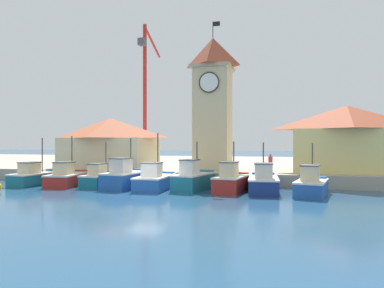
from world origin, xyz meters
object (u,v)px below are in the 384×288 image
object	(u,v)px
fishing_boat_left_outer	(68,178)
fishing_boat_mid_left	(126,178)
port_crane_near	(145,106)
dock_worker_near_tower	(270,163)
fishing_boat_left_inner	(102,179)
fishing_boat_right_inner	(232,181)
fishing_boat_right_outer	(263,182)
warehouse_left	(110,143)
fishing_boat_far_right	(311,185)
clock_tower	(213,100)
fishing_boat_far_left	(36,177)
warehouse_right	(347,138)
fishing_boat_mid_right	(194,179)
fishing_boat_center	(155,180)

from	to	relation	value
fishing_boat_left_outer	fishing_boat_mid_left	world-z (taller)	fishing_boat_left_outer
port_crane_near	dock_worker_near_tower	size ratio (longest dim) A/B	12.26
fishing_boat_left_inner	dock_worker_near_tower	size ratio (longest dim) A/B	2.63
fishing_boat_right_inner	fishing_boat_right_outer	bearing A→B (deg)	3.07
fishing_boat_mid_left	warehouse_left	bearing A→B (deg)	126.02
fishing_boat_far_right	fishing_boat_right_inner	bearing A→B (deg)	174.33
fishing_boat_left_outer	clock_tower	distance (m)	15.27
fishing_boat_far_left	fishing_boat_left_outer	size ratio (longest dim) A/B	1.00
warehouse_left	fishing_boat_mid_left	bearing A→B (deg)	-53.98
warehouse_right	port_crane_near	size ratio (longest dim) A/B	0.48
fishing_boat_mid_right	dock_worker_near_tower	world-z (taller)	fishing_boat_mid_right
fishing_boat_far_right	fishing_boat_left_inner	bearing A→B (deg)	176.60
dock_worker_near_tower	fishing_boat_far_left	bearing A→B (deg)	-167.07
warehouse_right	fishing_boat_far_left	bearing A→B (deg)	-163.72
fishing_boat_center	fishing_boat_right_inner	world-z (taller)	fishing_boat_center
fishing_boat_right_inner	clock_tower	bearing A→B (deg)	110.50
fishing_boat_right_outer	dock_worker_near_tower	size ratio (longest dim) A/B	3.27
fishing_boat_far_right	warehouse_left	distance (m)	20.64
fishing_boat_far_left	warehouse_right	size ratio (longest dim) A/B	0.55
fishing_boat_left_outer	fishing_boat_far_right	distance (m)	19.44
fishing_boat_left_inner	fishing_boat_mid_left	bearing A→B (deg)	-8.46
port_crane_near	dock_worker_near_tower	world-z (taller)	port_crane_near
fishing_boat_mid_left	fishing_boat_right_inner	distance (m)	8.45
fishing_boat_mid_left	fishing_boat_center	xyz separation A→B (m)	(2.49, -0.15, -0.12)
fishing_boat_far_left	warehouse_left	xyz separation A→B (m)	(3.50, 6.68, 2.95)
fishing_boat_mid_right	port_crane_near	world-z (taller)	port_crane_near
fishing_boat_right_inner	warehouse_right	distance (m)	12.30
fishing_boat_left_outer	fishing_boat_right_outer	size ratio (longest dim) A/B	0.99
fishing_boat_mid_right	warehouse_right	size ratio (longest dim) A/B	0.50
fishing_boat_left_inner	dock_worker_near_tower	xyz separation A→B (m)	(13.31, 4.31, 1.23)
fishing_boat_mid_left	clock_tower	bearing A→B (deg)	58.52
fishing_boat_left_inner	fishing_boat_right_inner	size ratio (longest dim) A/B	0.95
fishing_boat_mid_right	fishing_boat_far_right	distance (m)	8.58
fishing_boat_center	warehouse_left	distance (m)	10.67
fishing_boat_right_outer	warehouse_left	bearing A→B (deg)	156.58
fishing_boat_far_left	warehouse_right	distance (m)	27.15
fishing_boat_far_left	dock_worker_near_tower	distance (m)	20.02
fishing_boat_center	warehouse_right	xyz separation A→B (m)	(14.89, 7.89, 3.32)
fishing_boat_far_right	clock_tower	size ratio (longest dim) A/B	0.31
fishing_boat_left_inner	clock_tower	size ratio (longest dim) A/B	0.29
fishing_boat_center	fishing_boat_right_outer	bearing A→B (deg)	1.36
fishing_boat_right_outer	clock_tower	xyz separation A→B (m)	(-5.52, 8.49, 7.09)
fishing_boat_far_left	fishing_boat_right_outer	distance (m)	19.24
fishing_boat_mid_left	fishing_boat_mid_right	xyz separation A→B (m)	(5.47, 0.25, -0.02)
fishing_boat_right_inner	fishing_boat_mid_left	bearing A→B (deg)	179.50
fishing_boat_left_outer	port_crane_near	size ratio (longest dim) A/B	0.26
clock_tower	warehouse_left	xyz separation A→B (m)	(-10.22, -1.67, -4.20)
fishing_boat_left_outer	fishing_boat_mid_right	bearing A→B (deg)	0.05
fishing_boat_mid_left	dock_worker_near_tower	xyz separation A→B (m)	(10.98, 4.66, 1.07)
fishing_boat_right_outer	fishing_boat_far_right	size ratio (longest dim) A/B	1.18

